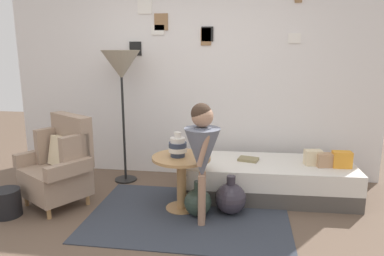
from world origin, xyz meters
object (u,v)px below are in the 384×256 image
floor_lamp (121,68)px  demijohn_near (198,202)px  person_child (202,148)px  demijohn_far (231,198)px  side_table (181,171)px  armchair (60,165)px  book_on_daybed (248,159)px  daybed (268,179)px  vase_striped (178,147)px  magazine_basket (7,203)px

floor_lamp → demijohn_near: 1.87m
person_child → demijohn_far: person_child is taller
side_table → person_child: size_ratio=0.51×
armchair → book_on_daybed: bearing=16.2°
daybed → demijohn_near: 0.97m
book_on_daybed → vase_striped: bearing=-143.1°
side_table → magazine_basket: 1.80m
armchair → magazine_basket: (-0.41, -0.38, -0.30)m
book_on_daybed → demijohn_near: bearing=-126.9°
vase_striped → armchair: bearing=-178.2°
vase_striped → book_on_daybed: vase_striped is taller
side_table → vase_striped: vase_striped is taller
demijohn_far → floor_lamp: bearing=151.2°
side_table → vase_striped: 0.27m
armchair → magazine_basket: armchair is taller
floor_lamp → book_on_daybed: 1.87m
floor_lamp → demijohn_near: size_ratio=4.49×
side_table → demijohn_far: (0.52, -0.03, -0.26)m
book_on_daybed → magazine_basket: book_on_daybed is taller
side_table → demijohn_near: side_table is taller
vase_striped → floor_lamp: 1.34m
floor_lamp → magazine_basket: (-0.86, -1.15, -1.30)m
person_child → demijohn_near: (-0.06, 0.16, -0.62)m
floor_lamp → magazine_basket: size_ratio=5.89×
book_on_daybed → magazine_basket: bearing=-158.3°
daybed → demijohn_near: size_ratio=5.24×
daybed → armchair: bearing=-166.2°
person_child → demijohn_far: bearing=44.2°
daybed → book_on_daybed: size_ratio=8.75×
demijohn_far → side_table: bearing=177.0°
daybed → person_child: size_ratio=1.62×
armchair → magazine_basket: size_ratio=3.46×
person_child → armchair: bearing=171.2°
floor_lamp → demijohn_far: floor_lamp is taller
side_table → vase_striped: (-0.04, -0.00, 0.27)m
side_table → vase_striped: bearing=-173.1°
person_child → magazine_basket: bearing=-176.1°
book_on_daybed → demijohn_far: book_on_daybed is taller
book_on_daybed → demijohn_far: bearing=-106.9°
demijohn_far → magazine_basket: demijohn_far is taller
demijohn_near → person_child: bearing=-69.6°
person_child → demijohn_near: size_ratio=3.23×
armchair → vase_striped: 1.31m
book_on_daybed → person_child: bearing=-118.0°
armchair → daybed: size_ratio=0.50×
side_table → demijohn_far: bearing=-3.0°
floor_lamp → magazine_basket: 1.94m
vase_striped → daybed: bearing=28.1°
side_table → floor_lamp: 1.52m
floor_lamp → side_table: bearing=-40.3°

